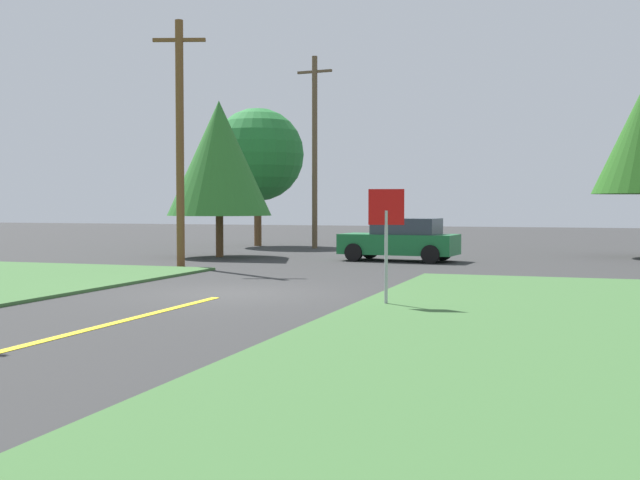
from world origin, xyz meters
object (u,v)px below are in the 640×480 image
object	(u,v)px
stop_sign	(386,224)
car_approaching_junction	(401,240)
utility_pole_far	(315,150)
oak_tree_right	(258,155)
utility_pole_mid	(180,140)
oak_tree_left	(219,158)

from	to	relation	value
stop_sign	car_approaching_junction	xyz separation A→B (m)	(-2.71, 13.33, -0.92)
utility_pole_far	oak_tree_right	size ratio (longest dim) A/B	1.31
car_approaching_junction	oak_tree_right	size ratio (longest dim) A/B	0.63
oak_tree_right	utility_pole_mid	bearing A→B (deg)	-77.91
utility_pole_far	stop_sign	bearing A→B (deg)	-67.17
utility_pole_mid	car_approaching_junction	bearing A→B (deg)	37.76
oak_tree_left	car_approaching_junction	bearing A→B (deg)	0.64
stop_sign	utility_pole_far	world-z (taller)	utility_pole_far
stop_sign	utility_pole_far	distance (m)	22.48
car_approaching_junction	oak_tree_left	world-z (taller)	oak_tree_left
car_approaching_junction	oak_tree_left	distance (m)	8.18
car_approaching_junction	oak_tree_right	bearing A→B (deg)	-37.08
car_approaching_junction	utility_pole_far	distance (m)	10.15
utility_pole_mid	oak_tree_right	bearing A→B (deg)	102.09
stop_sign	utility_pole_mid	bearing A→B (deg)	-54.28
stop_sign	oak_tree_right	size ratio (longest dim) A/B	0.35
utility_pole_mid	utility_pole_far	xyz separation A→B (m)	(0.64, 12.29, 0.47)
utility_pole_far	oak_tree_right	world-z (taller)	utility_pole_far
utility_pole_mid	oak_tree_left	size ratio (longest dim) A/B	1.32
car_approaching_junction	utility_pole_far	size ratio (longest dim) A/B	0.48
car_approaching_junction	utility_pole_mid	distance (m)	9.03
stop_sign	utility_pole_far	xyz separation A→B (m)	(-8.64, 20.53, 3.08)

